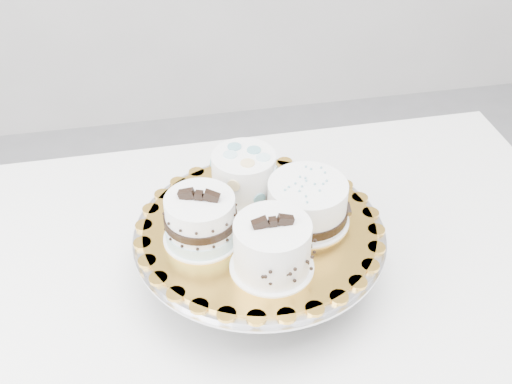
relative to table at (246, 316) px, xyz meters
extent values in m
cube|color=white|center=(0.00, 0.00, 0.06)|extent=(1.18, 0.79, 0.04)
cube|color=white|center=(0.54, 0.35, -0.31)|extent=(0.05, 0.05, 0.71)
cylinder|color=gray|center=(0.02, 0.00, 0.09)|extent=(0.17, 0.17, 0.01)
cylinder|color=gray|center=(0.02, 0.00, 0.13)|extent=(0.11, 0.11, 0.09)
cylinder|color=silver|center=(0.02, 0.00, 0.18)|extent=(0.36, 0.36, 0.01)
cylinder|color=silver|center=(0.02, 0.00, 0.17)|extent=(0.37, 0.37, 0.00)
cylinder|color=gold|center=(0.02, 0.00, 0.18)|extent=(0.44, 0.44, 0.00)
cylinder|color=white|center=(0.02, -0.08, 0.19)|extent=(0.11, 0.11, 0.00)
cylinder|color=white|center=(0.02, -0.08, 0.22)|extent=(0.10, 0.10, 0.07)
cylinder|color=white|center=(-0.06, 0.00, 0.19)|extent=(0.11, 0.11, 0.00)
cylinder|color=white|center=(-0.06, 0.00, 0.22)|extent=(0.12, 0.12, 0.07)
cylinder|color=#ACD3DA|center=(-0.06, 0.00, 0.20)|extent=(0.10, 0.10, 0.02)
cylinder|color=black|center=(-0.06, 0.00, 0.22)|extent=(0.10, 0.10, 0.01)
cylinder|color=white|center=(0.02, 0.09, 0.19)|extent=(0.11, 0.11, 0.00)
cylinder|color=white|center=(0.02, 0.09, 0.22)|extent=(0.11, 0.11, 0.07)
cylinder|color=white|center=(0.09, 0.01, 0.19)|extent=(0.13, 0.13, 0.00)
cylinder|color=white|center=(0.09, 0.01, 0.22)|extent=(0.12, 0.12, 0.06)
cylinder|color=black|center=(0.09, 0.01, 0.20)|extent=(0.12, 0.12, 0.01)
camera|label=1|loc=(-0.12, -0.68, 0.80)|focal=45.00mm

